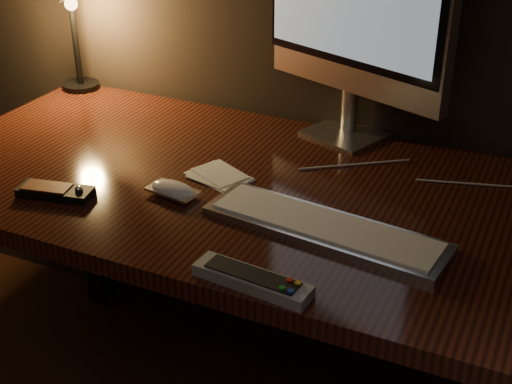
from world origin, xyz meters
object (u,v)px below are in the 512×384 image
at_px(keyboard, 325,227).
at_px(tv_remote, 252,280).
at_px(monitor, 352,1).
at_px(media_remote, 56,191).
at_px(desk_lamp, 71,8).
at_px(mouse, 173,191).
at_px(desk, 277,224).

relative_size(keyboard, tv_remote, 2.23).
distance_m(monitor, media_remote, 0.78).
bearing_deg(desk_lamp, tv_remote, -24.25).
bearing_deg(media_remote, mouse, 13.74).
bearing_deg(tv_remote, mouse, 148.13).
bearing_deg(keyboard, desk_lamp, 161.40).
distance_m(desk, keyboard, 0.29).
bearing_deg(desk_lamp, keyboard, -12.34).
relative_size(keyboard, desk_lamp, 1.34).
height_order(media_remote, tv_remote, media_remote).
bearing_deg(keyboard, tv_remote, -96.10).
xyz_separation_m(tv_remote, desk_lamp, (-0.85, 0.64, 0.23)).
distance_m(tv_remote, desk_lamp, 1.08).
bearing_deg(media_remote, desk_lamp, 111.02).
relative_size(mouse, media_remote, 0.66).
xyz_separation_m(monitor, keyboard, (0.11, -0.45, -0.32)).
relative_size(monitor, tv_remote, 2.60).
bearing_deg(desk, mouse, -130.09).
bearing_deg(monitor, media_remote, -108.07).
height_order(desk, keyboard, keyboard).
bearing_deg(media_remote, keyboard, -1.00).
bearing_deg(mouse, monitor, 72.52).
distance_m(keyboard, media_remote, 0.57).
bearing_deg(mouse, keyboard, 9.06).
relative_size(mouse, tv_remote, 0.51).
xyz_separation_m(monitor, tv_remote, (0.07, -0.66, -0.32)).
bearing_deg(tv_remote, media_remote, 172.76).
xyz_separation_m(media_remote, desk_lamp, (-0.34, 0.53, 0.23)).
bearing_deg(media_remote, tv_remote, -24.27).
xyz_separation_m(keyboard, mouse, (-0.34, -0.00, 0.00)).
height_order(keyboard, media_remote, media_remote).
bearing_deg(media_remote, desk, 25.99).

